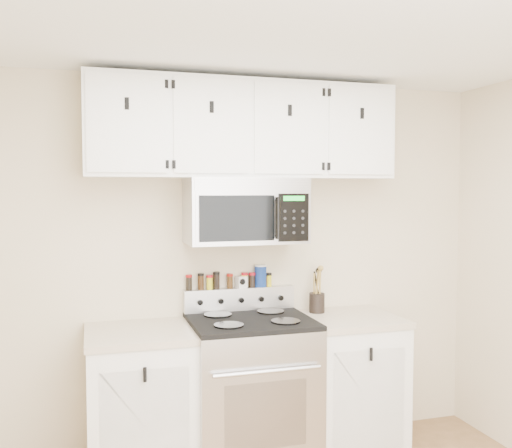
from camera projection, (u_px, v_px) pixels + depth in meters
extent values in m
cube|color=#C5BA94|center=(238.00, 265.00, 3.88)|extent=(3.50, 0.01, 2.50)
cube|color=#B7B7BA|center=(251.00, 395.00, 3.62)|extent=(0.76, 0.65, 0.92)
cube|color=black|center=(266.00, 415.00, 3.32)|extent=(0.50, 0.02, 0.40)
cube|color=black|center=(251.00, 321.00, 3.60)|extent=(0.76, 0.65, 0.03)
cube|color=#B7B7BA|center=(239.00, 299.00, 3.86)|extent=(0.76, 0.08, 0.15)
cylinder|color=black|center=(229.00, 325.00, 3.40)|extent=(0.18, 0.18, 0.01)
cylinder|color=black|center=(286.00, 321.00, 3.50)|extent=(0.18, 0.18, 0.01)
cylinder|color=black|center=(218.00, 315.00, 3.69)|extent=(0.18, 0.18, 0.01)
cylinder|color=black|center=(271.00, 311.00, 3.79)|extent=(0.18, 0.18, 0.01)
cube|color=white|center=(141.00, 408.00, 3.45)|extent=(0.62, 0.60, 0.88)
cube|color=tan|center=(140.00, 333.00, 3.43)|extent=(0.64, 0.62, 0.04)
cube|color=white|center=(348.00, 386.00, 3.84)|extent=(0.62, 0.60, 0.88)
cube|color=tan|center=(349.00, 319.00, 3.82)|extent=(0.64, 0.62, 0.04)
cube|color=#9E9EA3|center=(245.00, 210.00, 3.68)|extent=(0.76, 0.38, 0.42)
cube|color=#B7B7BA|center=(254.00, 184.00, 3.49)|extent=(0.73, 0.01, 0.08)
cube|color=black|center=(237.00, 218.00, 3.47)|extent=(0.47, 0.01, 0.28)
cube|color=black|center=(293.00, 217.00, 3.57)|extent=(0.20, 0.01, 0.30)
cylinder|color=black|center=(278.00, 218.00, 3.50)|extent=(0.03, 0.03, 0.26)
cube|color=white|center=(244.00, 130.00, 3.68)|extent=(2.00, 0.33, 0.62)
cube|color=white|center=(127.00, 123.00, 3.30)|extent=(0.46, 0.01, 0.57)
cube|color=black|center=(127.00, 103.00, 3.29)|extent=(0.02, 0.01, 0.07)
cube|color=white|center=(212.00, 126.00, 3.44)|extent=(0.46, 0.01, 0.57)
cube|color=black|center=(212.00, 107.00, 3.43)|extent=(0.03, 0.01, 0.07)
cube|color=white|center=(289.00, 128.00, 3.58)|extent=(0.46, 0.01, 0.57)
cube|color=black|center=(290.00, 110.00, 3.57)|extent=(0.03, 0.01, 0.07)
cube|color=white|center=(361.00, 131.00, 3.73)|extent=(0.46, 0.01, 0.57)
cube|color=black|center=(362.00, 113.00, 3.71)|extent=(0.02, 0.01, 0.07)
cylinder|color=black|center=(317.00, 303.00, 3.92)|extent=(0.11, 0.11, 0.13)
cylinder|color=olive|center=(317.00, 288.00, 3.91)|extent=(0.01, 0.01, 0.25)
cylinder|color=olive|center=(320.00, 287.00, 3.91)|extent=(0.01, 0.01, 0.27)
cylinder|color=olive|center=(314.00, 289.00, 3.92)|extent=(0.01, 0.01, 0.23)
cylinder|color=black|center=(317.00, 288.00, 3.93)|extent=(0.01, 0.01, 0.24)
cylinder|color=olive|center=(317.00, 288.00, 3.89)|extent=(0.01, 0.01, 0.26)
cube|color=white|center=(241.00, 282.00, 3.86)|extent=(0.08, 0.07, 0.08)
cylinder|color=navy|center=(261.00, 276.00, 3.90)|extent=(0.08, 0.08, 0.14)
cylinder|color=white|center=(261.00, 265.00, 3.89)|extent=(0.08, 0.08, 0.01)
cylinder|color=black|center=(189.00, 284.00, 3.76)|extent=(0.04, 0.04, 0.09)
cylinder|color=#990B0D|center=(189.00, 276.00, 3.76)|extent=(0.04, 0.04, 0.02)
cylinder|color=#39210D|center=(201.00, 283.00, 3.78)|extent=(0.04, 0.04, 0.09)
cylinder|color=black|center=(201.00, 274.00, 3.78)|extent=(0.04, 0.04, 0.02)
cylinder|color=yellow|center=(210.00, 283.00, 3.80)|extent=(0.04, 0.04, 0.08)
cylinder|color=#B60E18|center=(210.00, 276.00, 3.80)|extent=(0.04, 0.04, 0.02)
cylinder|color=black|center=(216.00, 282.00, 3.81)|extent=(0.04, 0.04, 0.10)
cylinder|color=black|center=(216.00, 273.00, 3.81)|extent=(0.04, 0.04, 0.02)
cylinder|color=#3F270F|center=(230.00, 282.00, 3.84)|extent=(0.04, 0.04, 0.08)
cylinder|color=maroon|center=(230.00, 275.00, 3.84)|extent=(0.04, 0.04, 0.02)
cylinder|color=yellow|center=(245.00, 281.00, 3.87)|extent=(0.04, 0.04, 0.09)
cylinder|color=#A10C19|center=(245.00, 274.00, 3.86)|extent=(0.04, 0.04, 0.02)
cylinder|color=black|center=(252.00, 281.00, 3.88)|extent=(0.04, 0.04, 0.08)
cylinder|color=#A60C19|center=(252.00, 274.00, 3.88)|extent=(0.05, 0.05, 0.02)
cylinder|color=#412D0F|center=(264.00, 281.00, 3.91)|extent=(0.04, 0.04, 0.08)
cylinder|color=black|center=(264.00, 274.00, 3.90)|extent=(0.04, 0.04, 0.02)
cylinder|color=gold|center=(269.00, 281.00, 3.92)|extent=(0.04, 0.04, 0.08)
cylinder|color=black|center=(269.00, 274.00, 3.91)|extent=(0.04, 0.04, 0.02)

